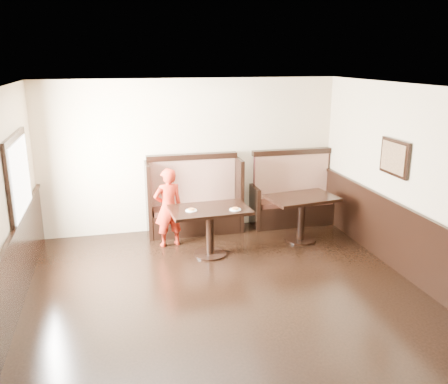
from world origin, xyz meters
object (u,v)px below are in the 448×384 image
object	(u,v)px
booth_main	(194,204)
table_main	(210,219)
child	(168,208)
table_neighbor	(302,208)
booth_neighbor	(292,199)

from	to	relation	value
booth_main	table_main	size ratio (longest dim) A/B	1.34
child	table_neighbor	bearing A→B (deg)	160.45
booth_neighbor	child	bearing A→B (deg)	-166.51
table_main	table_neighbor	world-z (taller)	table_neighbor
booth_neighbor	table_main	bearing A→B (deg)	-148.33
table_neighbor	child	distance (m)	2.33
booth_main	child	bearing A→B (deg)	-132.44
table_neighbor	booth_neighbor	bearing A→B (deg)	69.02
booth_main	booth_neighbor	world-z (taller)	same
booth_main	table_neighbor	bearing A→B (deg)	-27.52
table_main	child	xyz separation A→B (m)	(-0.60, 0.57, 0.07)
booth_main	child	size ratio (longest dim) A/B	1.27
booth_main	table_neighbor	distance (m)	1.98
table_main	child	bearing A→B (deg)	133.42
booth_main	child	distance (m)	0.83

